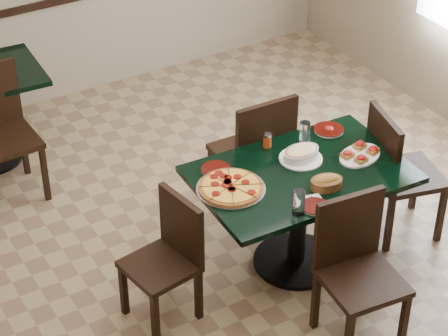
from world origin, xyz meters
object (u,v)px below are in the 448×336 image
main_table (300,195)px  chair_near (356,263)px  chair_far (257,150)px  chair_right (396,168)px  pepperoni_pizza (231,187)px  bread_basket (327,182)px  bruschetta_platter (360,153)px  lasagna_casserole (301,154)px  chair_left (169,253)px

main_table → chair_near: size_ratio=1.46×
chair_far → chair_right: bearing=139.1°
chair_near → pepperoni_pizza: size_ratio=2.21×
main_table → bread_basket: bread_basket is taller
chair_right → bruschetta_platter: size_ratio=2.56×
chair_near → pepperoni_pizza: 0.88m
lasagna_casserole → bread_basket: (-0.04, -0.33, -0.01)m
main_table → chair_far: bearing=87.3°
lasagna_casserole → bread_basket: bearing=-100.5°
bread_basket → chair_left: bearing=179.0°
chair_left → bruschetta_platter: (1.36, -0.08, 0.31)m
chair_right → chair_left: chair_right is taller
lasagna_casserole → bruschetta_platter: size_ratio=0.75×
main_table → chair_far: size_ratio=1.39×
pepperoni_pizza → bruschetta_platter: 0.91m
main_table → pepperoni_pizza: pepperoni_pizza is taller
pepperoni_pizza → bread_basket: bearing=-28.4°
chair_right → chair_left: bearing=101.7°
main_table → chair_near: (-0.07, -0.68, -0.04)m
chair_far → chair_left: size_ratio=1.18×
bread_basket → bruschetta_platter: (0.39, 0.16, -0.02)m
pepperoni_pizza → bread_basket: 0.59m
main_table → bruschetta_platter: bearing=-4.4°
chair_left → pepperoni_pizza: size_ratio=1.96×
chair_left → lasagna_casserole: size_ratio=2.98×
chair_far → lasagna_casserole: (0.02, -0.48, 0.23)m
main_table → chair_near: chair_near is taller
chair_near → lasagna_casserole: bearing=85.6°
bread_basket → chair_far: bearing=101.8°
bruschetta_platter → chair_right: bearing=-15.9°
chair_far → chair_right: (0.70, -0.65, -0.02)m
chair_right → chair_near: bearing=141.5°
chair_right → bread_basket: (-0.72, -0.17, 0.25)m
chair_left → lasagna_casserole: lasagna_casserole is taller
main_table → bread_basket: 0.31m
bruschetta_platter → chair_near: bearing=-144.8°
lasagna_casserole → chair_left: bearing=-178.5°
chair_right → lasagna_casserole: bearing=90.8°
chair_left → pepperoni_pizza: 0.55m
chair_far → main_table: bearing=86.4°
chair_left → lasagna_casserole: 1.07m
chair_right → pepperoni_pizza: bearing=99.2°
main_table → bruschetta_platter: (0.42, -0.05, 0.21)m
chair_near → main_table: bearing=90.2°
chair_left → pepperoni_pizza: bearing=84.9°
chair_right → lasagna_casserole: chair_right is taller
chair_left → bread_basket: size_ratio=3.65×
chair_far → lasagna_casserole: bearing=94.2°
chair_far → chair_right: size_ratio=1.03×
chair_near → bread_basket: (0.11, 0.46, 0.26)m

